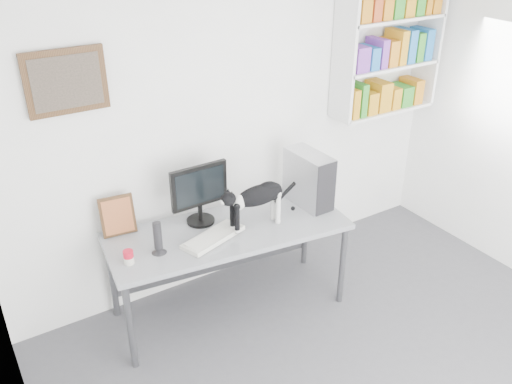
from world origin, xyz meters
TOP-DOWN VIEW (x-y plane):
  - room at (0.00, 0.00)m, footprint 4.01×4.01m
  - bookshelf at (1.40, 1.85)m, footprint 1.03×0.28m
  - wall_art at (-1.30, 1.97)m, footprint 0.52×0.04m
  - desk at (-0.41, 1.51)m, footprint 1.88×0.92m
  - monitor at (-0.54, 1.71)m, footprint 0.46×0.22m
  - keyboard at (-0.57, 1.44)m, footprint 0.52×0.32m
  - pc_tower at (0.34, 1.52)m, footprint 0.20×0.44m
  - speaker at (-0.97, 1.49)m, footprint 0.14×0.14m
  - leaning_print at (-1.12, 1.88)m, footprint 0.26×0.13m
  - soup_can at (-1.20, 1.47)m, footprint 0.08×0.08m
  - cat at (-0.21, 1.41)m, footprint 0.58×0.16m

SIDE VIEW (x-z plane):
  - desk at x=-0.41m, z-range 0.00..0.75m
  - keyboard at x=-0.57m, z-range 0.75..0.79m
  - soup_can at x=-1.20m, z-range 0.75..0.85m
  - speaker at x=-0.97m, z-range 0.75..1.00m
  - leaning_print at x=-1.12m, z-range 0.75..1.06m
  - cat at x=-0.21m, z-range 0.75..1.11m
  - pc_tower at x=0.34m, z-range 0.75..1.19m
  - monitor at x=-0.54m, z-range 0.75..1.23m
  - room at x=0.00m, z-range 0.00..2.70m
  - bookshelf at x=1.40m, z-range 1.23..2.47m
  - wall_art at x=-1.30m, z-range 1.69..2.11m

